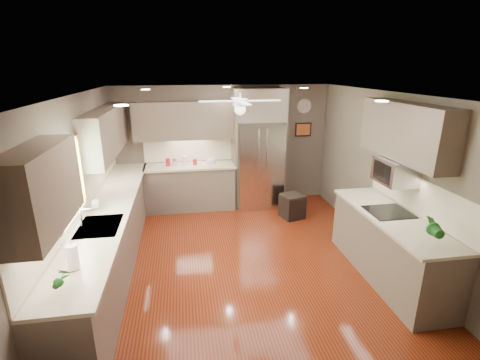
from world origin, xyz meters
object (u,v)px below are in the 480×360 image
object	(u,v)px
canister_c	(185,160)
microwave	(395,171)
paper_towel	(73,257)
canister_a	(168,162)
canister_d	(195,162)
soap_bottle	(96,203)
potted_plant_right	(435,228)
canister_b	(175,162)
potted_plant_left	(62,278)
stool	(292,206)
refrigerator	(259,151)
bowl	(211,163)

from	to	relation	value
canister_c	microwave	xyz separation A→B (m)	(2.84, -2.79, 0.45)
paper_towel	canister_a	bearing A→B (deg)	77.86
canister_d	paper_towel	distance (m)	3.93
soap_bottle	potted_plant_right	world-z (taller)	potted_plant_right
canister_c	potted_plant_right	size ratio (longest dim) A/B	0.52
microwave	paper_towel	distance (m)	4.11
canister_b	potted_plant_left	bearing A→B (deg)	-102.70
paper_towel	stool	bearing A→B (deg)	42.20
potted_plant_right	canister_c	bearing A→B (deg)	125.65
refrigerator	canister_c	bearing A→B (deg)	176.88
canister_d	canister_b	bearing A→B (deg)	175.81
canister_d	refrigerator	size ratio (longest dim) A/B	0.05
microwave	stool	xyz separation A→B (m)	(-0.81, 1.93, -1.24)
canister_b	potted_plant_left	xyz separation A→B (m)	(-0.92, -4.08, 0.07)
canister_a	potted_plant_left	bearing A→B (deg)	-101.01
canister_a	microwave	xyz separation A→B (m)	(3.19, -2.74, 0.46)
canister_d	potted_plant_right	xyz separation A→B (m)	(2.54, -3.76, 0.12)
canister_c	bowl	xyz separation A→B (m)	(0.52, -0.07, -0.07)
canister_a	canister_d	bearing A→B (deg)	0.95
potted_plant_left	bowl	bearing A→B (deg)	67.74
canister_d	microwave	xyz separation A→B (m)	(2.65, -2.75, 0.48)
potted_plant_right	refrigerator	bearing A→B (deg)	108.08
canister_a	refrigerator	xyz separation A→B (m)	(1.86, -0.03, 0.17)
canister_a	soap_bottle	xyz separation A→B (m)	(-0.92, -2.12, 0.02)
canister_d	paper_towel	size ratio (longest dim) A/B	0.44
microwave	canister_c	bearing A→B (deg)	135.51
stool	paper_towel	distance (m)	4.36
canister_d	refrigerator	xyz separation A→B (m)	(1.32, -0.04, 0.19)
potted_plant_left	bowl	xyz separation A→B (m)	(1.65, 4.03, -0.11)
microwave	canister_a	bearing A→B (deg)	139.31
soap_bottle	refrigerator	xyz separation A→B (m)	(2.78, 2.09, 0.15)
canister_c	stool	distance (m)	2.35
soap_bottle	potted_plant_right	xyz separation A→B (m)	(4.00, -1.63, 0.08)
bowl	stool	bearing A→B (deg)	-27.74
stool	paper_towel	bearing A→B (deg)	-137.80
canister_c	bowl	distance (m)	0.52
soap_bottle	canister_c	bearing A→B (deg)	59.76
canister_d	stool	distance (m)	2.16
microwave	stool	bearing A→B (deg)	112.75
canister_a	microwave	world-z (taller)	microwave
canister_d	soap_bottle	distance (m)	2.59
canister_b	soap_bottle	world-z (taller)	soap_bottle
canister_a	canister_b	distance (m)	0.14
canister_a	microwave	distance (m)	4.23
potted_plant_right	canister_d	bearing A→B (deg)	123.98
canister_d	stool	world-z (taller)	canister_d
canister_b	microwave	world-z (taller)	microwave
canister_c	canister_b	bearing A→B (deg)	-176.66
bowl	paper_towel	distance (m)	4.03
canister_c	canister_d	world-z (taller)	canister_c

